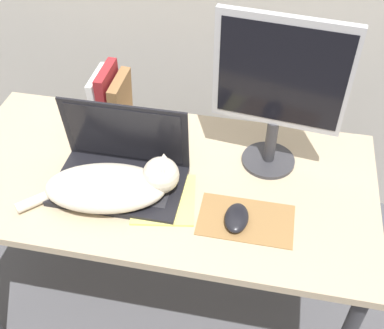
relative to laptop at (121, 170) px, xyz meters
The scene contains 8 objects.
desk 0.18m from the laptop, 22.65° to the left, with size 1.36×0.67×0.75m.
laptop is the anchor object (origin of this frame).
cat 0.08m from the laptop, 87.53° to the right, with size 0.47×0.25×0.14m.
external_monitor 0.54m from the laptop, 22.06° to the left, with size 0.39×0.17×0.51m.
mousepad 0.41m from the laptop, 11.86° to the right, with size 0.28×0.17×0.00m.
computer_mouse 0.39m from the laptop, 14.56° to the right, with size 0.07×0.11×0.03m.
book_row 0.29m from the laptop, 112.76° to the left, with size 0.11×0.16×0.23m.
notepad 0.16m from the laptop, 19.58° to the right, with size 0.22×0.23×0.01m.
Camera 1 is at (0.31, -0.71, 1.83)m, focal length 45.00 mm.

